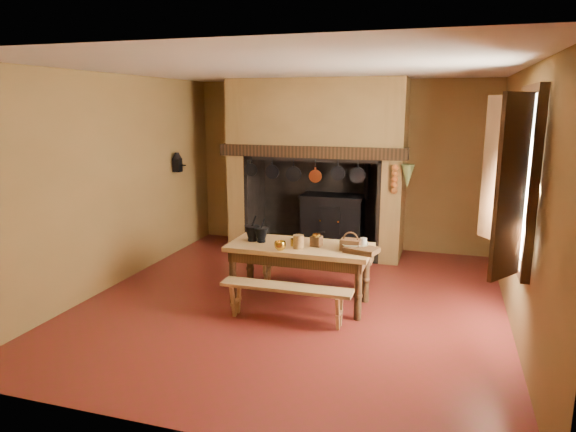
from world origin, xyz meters
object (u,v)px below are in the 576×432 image
Objects in this scene: iron_range at (333,221)px; coffee_grinder at (317,240)px; mixing_bowl at (354,245)px; wicker_basket at (350,244)px; work_table at (300,254)px; bench_front at (286,295)px.

iron_range is 2.52m from coffee_grinder.
iron_range reaches higher than mixing_bowl.
wicker_basket is at bearing 4.47° from coffee_grinder.
coffee_grinder is at bearing 3.11° from work_table.
wicker_basket is at bearing -3.28° from work_table.
work_table is 0.67m from mixing_bowl.
bench_front is at bearing -137.33° from wicker_basket.
mixing_bowl reaches higher than bench_front.
coffee_grinder is 0.56× the size of mixing_bowl.
work_table is 9.18× the size of coffee_grinder.
iron_range is 1.07× the size of bench_front.
mixing_bowl is (0.65, 0.59, 0.47)m from bench_front.
wicker_basket is (0.62, 0.53, 0.50)m from bench_front.
iron_range is at bearing 108.46° from wicker_basket.
mixing_bowl is at bearing -72.46° from iron_range.
coffee_grinder is at bearing -177.90° from mixing_bowl.
bench_front is 0.96m from wicker_basket.
bench_front is at bearing -98.32° from coffee_grinder.
bench_front is 8.00× the size of coffee_grinder.
coffee_grinder is (0.20, 0.58, 0.50)m from bench_front.
wicker_basket reaches higher than bench_front.
work_table is 7.40× the size of wicker_basket.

